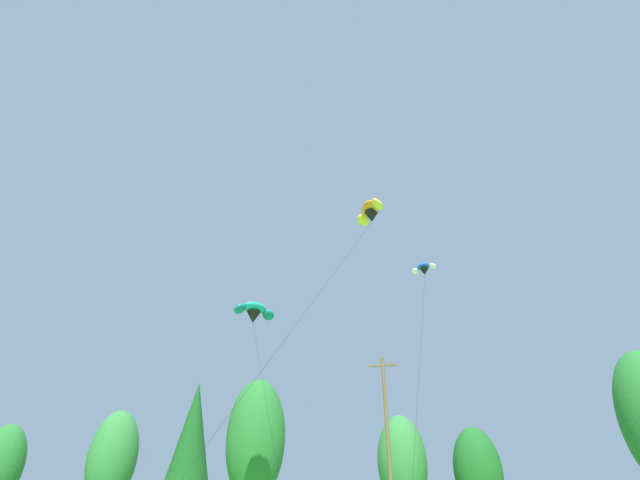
{
  "coord_description": "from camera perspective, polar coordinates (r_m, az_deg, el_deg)",
  "views": [
    {
      "loc": [
        4.82,
        2.53,
        2.05
      ],
      "look_at": [
        0.32,
        22.81,
        14.58
      ],
      "focal_mm": 25.82,
      "sensor_mm": 36.0,
      "label": 1
    }
  ],
  "objects": [
    {
      "name": "treeline_tree_c",
      "position": [
        54.15,
        -15.56,
        -22.39
      ],
      "size": [
        4.87,
        4.87,
        14.85
      ],
      "color": "#472D19",
      "rests_on": "ground_plane"
    },
    {
      "name": "utility_pole",
      "position": [
        36.2,
        8.44,
        -23.52
      ],
      "size": [
        2.2,
        0.26,
        12.74
      ],
      "color": "brown",
      "rests_on": "ground_plane"
    },
    {
      "name": "parafoil_kite_far_blue_white",
      "position": [
        47.69,
        12.77,
        -3.53
      ],
      "size": [
        3.86,
        21.91,
        22.59
      ],
      "color": "blue"
    },
    {
      "name": "treeline_tree_b",
      "position": [
        60.26,
        -24.32,
        -23.38
      ],
      "size": [
        5.2,
        5.2,
        12.58
      ],
      "color": "#472D19",
      "rests_on": "ground_plane"
    },
    {
      "name": "treeline_tree_f",
      "position": [
        49.25,
        18.99,
        -25.4
      ],
      "size": [
        4.34,
        4.34,
        9.42
      ],
      "color": "#472D19",
      "rests_on": "ground_plane"
    },
    {
      "name": "treeline_tree_d",
      "position": [
        48.08,
        -7.96,
        -23.18
      ],
      "size": [
        5.57,
        5.57,
        13.98
      ],
      "color": "#472D19",
      "rests_on": "ground_plane"
    },
    {
      "name": "treeline_tree_e",
      "position": [
        49.92,
        10.15,
        -25.47
      ],
      "size": [
        4.74,
        4.74,
        10.89
      ],
      "color": "#472D19",
      "rests_on": "ground_plane"
    },
    {
      "name": "parafoil_kite_mid_teal",
      "position": [
        39.94,
        -8.19,
        -8.87
      ],
      "size": [
        8.71,
        13.83,
        16.29
      ],
      "color": "teal"
    },
    {
      "name": "parafoil_kite_high_orange",
      "position": [
        37.98,
        6.26,
        3.42
      ],
      "size": [
        9.84,
        14.59,
        23.26
      ],
      "color": "orange"
    }
  ]
}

